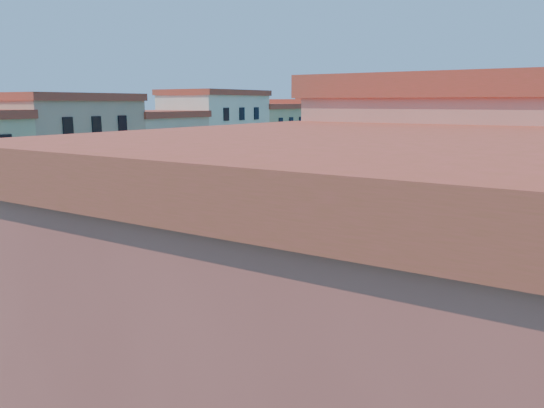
{
  "coord_description": "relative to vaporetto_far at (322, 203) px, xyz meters",
  "views": [
    {
      "loc": [
        35.78,
        -5.67,
        18.83
      ],
      "look_at": [
        2.01,
        46.74,
        6.82
      ],
      "focal_mm": 35.0,
      "sensor_mm": 36.0,
      "label": 1
    }
  ],
  "objects": [
    {
      "name": "vaporetto_far",
      "position": [
        0.0,
        0.0,
        0.0
      ],
      "size": [
        4.79,
        19.2,
        2.84
      ],
      "rotation": [
        0.0,
        0.0,
        -0.02
      ],
      "color": "white",
      "rests_on": "ground"
    },
    {
      "name": "restaurant_awnings",
      "position": [
        28.64,
        -53.23,
        1.71
      ],
      "size": [
        3.2,
        44.55,
        3.12
      ],
      "color": "maroon",
      "rests_on": "ground"
    },
    {
      "name": "mooring_poles_right",
      "position": [
        25.55,
        -47.44,
        0.02
      ],
      "size": [
        1.44,
        54.24,
        3.2
      ],
      "color": "brown",
      "rests_on": "ground"
    },
    {
      "name": "motorboat_mid",
      "position": [
        3.47,
        -31.93,
        -0.78
      ],
      "size": [
        3.64,
        6.51,
        1.29
      ],
      "rotation": [
        0.0,
        0.0,
        0.29
      ],
      "color": "silver",
      "rests_on": "ground"
    },
    {
      "name": "gondola_fore",
      "position": [
        8.44,
        -44.88,
        -0.92
      ],
      "size": [
        1.75,
        10.7,
        2.13
      ],
      "rotation": [
        0.0,
        0.0,
        0.09
      ],
      "color": "black",
      "rests_on": "ground"
    },
    {
      "name": "left_bank_palazzos",
      "position": [
        -19.55,
        -11.56,
        8.43
      ],
      "size": [
        12.8,
        128.4,
        21.0
      ],
      "color": "#C5B68B",
      "rests_on": "ground"
    },
    {
      "name": "quay",
      "position": [
        28.45,
        -11.24,
        -0.78
      ],
      "size": [
        4.0,
        140.0,
        1.0
      ],
      "primitive_type": "cube",
      "color": "#A19881",
      "rests_on": "ground"
    },
    {
      "name": "motorboat_far",
      "position": [
        12.52,
        -0.6,
        -0.75
      ],
      "size": [
        3.76,
        6.9,
        1.36
      ],
      "rotation": [
        0.0,
        0.0,
        -0.27
      ],
      "color": "white",
      "rests_on": "ground"
    },
    {
      "name": "gondola_far",
      "position": [
        18.53,
        -22.88,
        -0.96
      ],
      "size": [
        5.09,
        10.38,
        1.55
      ],
      "rotation": [
        0.0,
        0.0,
        0.41
      ],
      "color": "black",
      "rests_on": "ground"
    }
  ]
}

